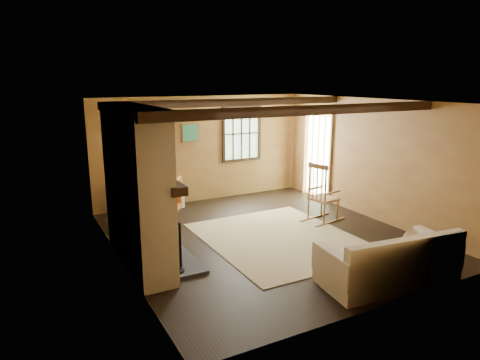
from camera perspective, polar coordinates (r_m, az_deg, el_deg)
ground at (r=7.76m, az=3.25°, el=-7.59°), size 5.50×5.50×0.00m
room_envelope at (r=7.66m, az=3.82°, el=4.80°), size 5.02×5.52×2.44m
fireplace at (r=6.58m, az=-13.43°, el=-1.68°), size 1.02×2.30×2.40m
rug at (r=7.70m, az=5.31°, el=-7.77°), size 2.50×3.00×0.01m
rocking_chair at (r=8.59m, az=10.88°, el=-2.21°), size 0.93×0.61×1.19m
sofa at (r=6.34m, az=19.38°, el=-10.64°), size 1.99×1.06×0.77m
firewood_pile at (r=9.38m, az=-14.78°, el=-3.57°), size 0.60×0.11×0.22m
laundry_basket at (r=9.52m, az=-9.26°, el=-2.80°), size 0.58×0.49×0.30m
basket_pillow at (r=9.45m, az=-9.32°, el=-1.39°), size 0.45×0.41×0.19m
armchair at (r=8.87m, az=-11.42°, el=-2.29°), size 1.27×1.26×0.83m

